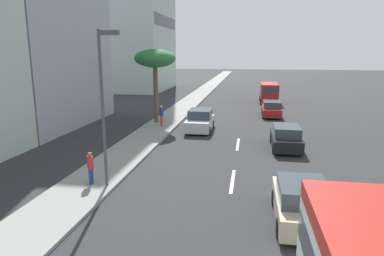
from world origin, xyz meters
name	(u,v)px	position (x,y,z in m)	size (l,w,h in m)	color
ground_plane	(242,116)	(31.50, 0.00, 0.00)	(198.00, 198.00, 0.00)	#2D2D30
sidewalk_right	(175,114)	(31.50, 6.73, 0.07)	(162.00, 2.81, 0.15)	gray
lane_stripe_mid	(233,181)	(13.75, 0.00, 0.01)	(3.20, 0.16, 0.01)	silver
lane_stripe_far	(238,144)	(20.78, 0.00, 0.01)	(3.20, 0.16, 0.01)	silver
van_lead	(269,92)	(41.69, -3.04, 1.39)	(5.31, 2.20, 2.43)	#A51E1E
car_second	(301,203)	(10.02, -2.71, 0.75)	(4.17, 1.93, 1.58)	beige
car_third	(200,121)	(24.58, 3.19, 0.80)	(4.11, 1.96, 1.71)	silver
car_fourth	(286,137)	(20.32, -3.12, 0.73)	(4.36, 1.85, 1.53)	black
car_fifth	(271,109)	(32.07, -2.84, 0.73)	(4.30, 1.82, 1.53)	#A51E1E
pedestrian_near_lamp	(90,167)	(11.91, 6.50, 0.99)	(0.39, 0.38, 1.54)	navy
pedestrian_mid_block	(161,114)	(25.12, 6.53, 1.14)	(0.37, 0.31, 1.77)	red
palm_tree	(155,60)	(26.73, 7.42, 5.58)	(3.50, 3.50, 6.33)	brown
street_lamp	(104,93)	(11.88, 5.62, 4.45)	(0.24, 0.97, 6.99)	#4C4C51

